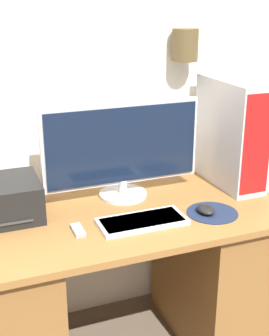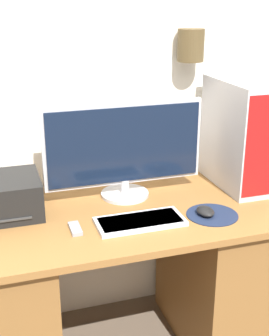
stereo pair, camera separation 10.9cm
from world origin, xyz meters
TOP-DOWN VIEW (x-y plane):
  - wall_back at (0.00, 0.81)m, footprint 6.40×0.18m
  - desk at (0.00, 0.38)m, footprint 1.48×0.75m
  - monitor at (0.08, 0.53)m, footprint 0.74×0.22m
  - keyboard at (0.06, 0.23)m, footprint 0.37×0.17m
  - mousepad at (0.38, 0.21)m, footprint 0.22×0.22m
  - mouse at (0.35, 0.22)m, footprint 0.07×0.10m
  - computer_tower at (0.63, 0.50)m, footprint 0.16×0.44m
  - remote_control at (-0.21, 0.25)m, footprint 0.04×0.11m

SIDE VIEW (x-z plane):
  - desk at x=0.00m, z-range 0.01..0.80m
  - mousepad at x=0.38m, z-range 0.78..0.79m
  - remote_control at x=-0.21m, z-range 0.78..0.80m
  - keyboard at x=0.06m, z-range 0.78..0.80m
  - mouse at x=0.35m, z-range 0.79..0.82m
  - monitor at x=0.08m, z-range 0.80..1.24m
  - computer_tower at x=0.63m, z-range 0.78..1.30m
  - wall_back at x=0.00m, z-range 0.00..2.70m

